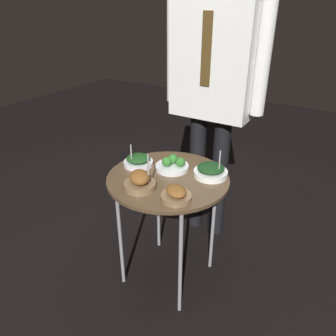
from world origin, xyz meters
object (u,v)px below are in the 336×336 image
Objects in this scene: bowl_roast_front_left at (140,181)px; bowl_spinach_mid_left at (211,171)px; bowl_spinach_back_left at (138,161)px; serving_cart at (168,185)px; bowl_broccoli_near_rim at (172,165)px; waiter_figure at (214,76)px; bowl_roast_far_rim at (176,194)px.

bowl_roast_front_left reaches higher than bowl_spinach_mid_left.
serving_cart is at bearing -7.43° from bowl_spinach_back_left.
serving_cart is 0.12m from bowl_broccoli_near_rim.
bowl_roast_front_left is at bearing -92.76° from waiter_figure.
bowl_spinach_back_left is (-0.21, 0.03, 0.08)m from serving_cart.
bowl_broccoli_near_rim reaches higher than bowl_roast_far_rim.
waiter_figure is (0.03, 0.70, 0.37)m from bowl_roast_front_left.
bowl_spinach_mid_left reaches higher than bowl_broccoli_near_rim.
bowl_spinach_back_left reaches higher than bowl_roast_far_rim.
bowl_roast_far_rim is 0.40m from bowl_spinach_back_left.
bowl_roast_far_rim is 0.08× the size of waiter_figure.
serving_cart is 3.70× the size of bowl_roast_front_left.
bowl_broccoli_near_rim is (-0.17, 0.25, -0.00)m from bowl_roast_far_rim.
waiter_figure is at bearing 103.18° from bowl_roast_far_rim.
waiter_figure is (-0.02, 0.53, 0.46)m from serving_cart.
bowl_spinach_mid_left is at bearing 82.76° from bowl_roast_far_rim.
bowl_roast_front_left is 0.25m from bowl_spinach_back_left.
bowl_broccoli_near_rim is at bearing -169.51° from bowl_spinach_mid_left.
serving_cart is 0.39× the size of waiter_figure.
bowl_broccoli_near_rim is (-0.02, 0.08, 0.08)m from serving_cart.
serving_cart is at bearing -73.72° from bowl_broccoli_near_rim.
waiter_figure is at bearing 115.81° from bowl_spinach_mid_left.
waiter_figure reaches higher than bowl_roast_front_left.
waiter_figure is at bearing 87.24° from bowl_roast_front_left.
bowl_spinach_mid_left reaches higher than serving_cart.
bowl_roast_front_left reaches higher than bowl_spinach_back_left.
bowl_spinach_mid_left is 0.40m from bowl_spinach_back_left.
bowl_broccoli_near_rim is at bearing 106.28° from serving_cart.
bowl_spinach_back_left is 0.09× the size of waiter_figure.
serving_cart is 4.61× the size of bowl_roast_far_rim.
bowl_roast_front_left is 0.80m from waiter_figure.
bowl_broccoli_near_rim is 1.02× the size of bowl_spinach_mid_left.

